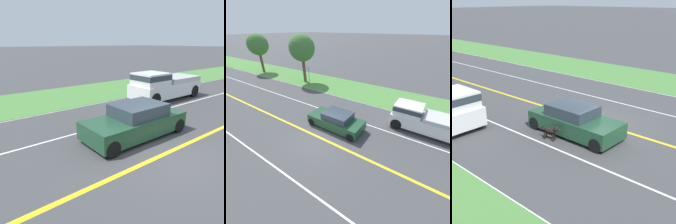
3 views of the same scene
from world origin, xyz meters
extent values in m
plane|color=#424244|center=(0.00, 0.00, 0.00)|extent=(400.00, 400.00, 0.00)
cube|color=yellow|center=(0.00, 0.00, 0.00)|extent=(0.18, 160.00, 0.01)
cube|color=white|center=(7.00, 0.00, 0.00)|extent=(0.14, 160.00, 0.01)
cube|color=white|center=(-7.00, 0.00, 0.00)|extent=(0.14, 160.00, 0.01)
cube|color=white|center=(3.50, 0.00, 0.00)|extent=(0.10, 160.00, 0.01)
cube|color=white|center=(-3.50, 0.00, 0.00)|extent=(0.10, 160.00, 0.01)
cube|color=#1E472D|center=(1.79, -0.15, 0.52)|extent=(1.84, 4.40, 0.71)
cube|color=#2D3842|center=(1.79, -0.33, 1.13)|extent=(1.58, 2.11, 0.50)
cylinder|color=black|center=(2.62, 1.65, 0.30)|extent=(0.22, 0.61, 0.61)
cylinder|color=black|center=(2.62, -1.96, 0.30)|extent=(0.22, 0.61, 0.61)
cylinder|color=black|center=(0.96, 1.65, 0.30)|extent=(0.22, 0.61, 0.61)
cylinder|color=black|center=(0.96, -1.96, 0.30)|extent=(0.22, 0.61, 0.61)
ellipsoid|color=black|center=(3.03, -0.59, 0.45)|extent=(0.30, 0.66, 0.24)
cylinder|color=black|center=(3.06, -0.36, 0.17)|extent=(0.07, 0.07, 0.33)
cylinder|color=black|center=(3.13, -0.80, 0.17)|extent=(0.07, 0.07, 0.33)
cylinder|color=black|center=(2.92, -0.38, 0.17)|extent=(0.07, 0.07, 0.33)
cylinder|color=black|center=(2.99, -0.82, 0.17)|extent=(0.07, 0.07, 0.33)
cylinder|color=black|center=(2.98, -0.32, 0.55)|extent=(0.16, 0.19, 0.17)
sphere|color=black|center=(2.97, -0.21, 0.61)|extent=(0.25, 0.25, 0.22)
ellipsoid|color=#331E14|center=(2.94, -0.06, 0.60)|extent=(0.11, 0.12, 0.08)
cone|color=black|center=(3.03, -0.21, 0.70)|extent=(0.08, 0.08, 0.10)
cone|color=black|center=(2.91, -0.23, 0.70)|extent=(0.08, 0.08, 0.10)
cylinder|color=black|center=(3.09, -1.00, 0.49)|extent=(0.09, 0.24, 0.24)
cube|color=silver|center=(5.20, -4.73, 1.52)|extent=(1.76, 2.00, 0.76)
cube|color=#2D3842|center=(5.20, -4.73, 1.64)|extent=(1.78, 2.02, 0.33)
cylinder|color=black|center=(4.28, -4.21, 0.42)|extent=(0.22, 0.84, 0.84)
camera|label=1|loc=(-4.29, 5.71, 3.75)|focal=35.00mm
camera|label=2|loc=(-6.41, -5.86, 7.06)|focal=24.00mm
camera|label=3|loc=(11.94, 8.37, 5.92)|focal=50.00mm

